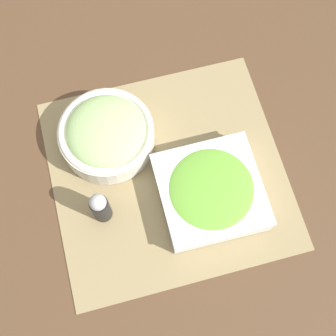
% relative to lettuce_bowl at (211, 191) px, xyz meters
% --- Properties ---
extents(ground_plane, '(3.00, 3.00, 0.00)m').
position_rel_lettuce_bowl_xyz_m(ground_plane, '(-0.07, 0.07, -0.03)').
color(ground_plane, '#513823').
extents(placemat, '(0.46, 0.44, 0.00)m').
position_rel_lettuce_bowl_xyz_m(placemat, '(-0.07, 0.07, -0.03)').
color(placemat, '#937F56').
rests_on(placemat, ground_plane).
extents(lettuce_bowl, '(0.19, 0.19, 0.06)m').
position_rel_lettuce_bowl_xyz_m(lettuce_bowl, '(0.00, 0.00, 0.00)').
color(lettuce_bowl, white).
rests_on(lettuce_bowl, placemat).
extents(cucumber_bowl, '(0.19, 0.19, 0.08)m').
position_rel_lettuce_bowl_xyz_m(cucumber_bowl, '(-0.17, 0.16, 0.01)').
color(cucumber_bowl, silver).
rests_on(cucumber_bowl, placemat).
extents(pepper_shaker, '(0.04, 0.04, 0.10)m').
position_rel_lettuce_bowl_xyz_m(pepper_shaker, '(-0.21, 0.02, 0.02)').
color(pepper_shaker, black).
rests_on(pepper_shaker, placemat).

